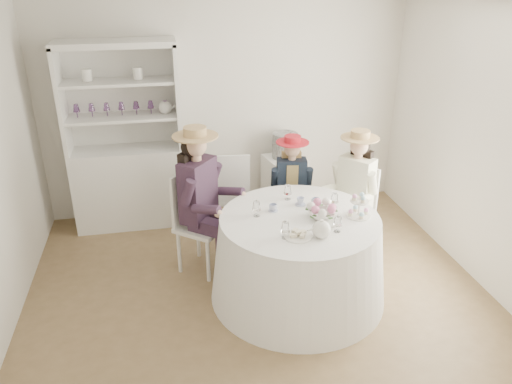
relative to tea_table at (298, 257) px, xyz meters
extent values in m
plane|color=brown|center=(-0.37, 0.11, -0.42)|extent=(4.50, 4.50, 0.00)
plane|color=white|center=(-0.37, 0.11, 2.28)|extent=(4.50, 4.50, 0.00)
plane|color=silver|center=(-0.37, 2.11, 0.93)|extent=(4.50, 0.00, 4.50)
plane|color=silver|center=(-0.37, -1.89, 0.93)|extent=(4.50, 0.00, 4.50)
plane|color=silver|center=(1.88, 0.11, 0.93)|extent=(0.00, 4.50, 4.50)
cone|color=white|center=(0.00, 0.00, -0.01)|extent=(1.69, 1.69, 0.83)
cylinder|color=white|center=(0.00, 0.00, 0.42)|extent=(1.49, 1.49, 0.02)
cube|color=silver|center=(-1.61, 1.86, 0.07)|extent=(1.40, 1.00, 0.99)
cube|color=silver|center=(-1.61, 2.08, 1.16)|extent=(1.21, 0.59, 1.21)
cube|color=silver|center=(-1.61, 1.86, 1.77)|extent=(1.40, 1.00, 0.07)
cube|color=silver|center=(-2.25, 1.86, 1.16)|extent=(0.25, 0.47, 1.21)
cube|color=silver|center=(-0.98, 1.86, 1.16)|extent=(0.25, 0.47, 1.21)
cube|color=silver|center=(-1.61, 1.86, 0.94)|extent=(1.30, 0.91, 0.03)
cube|color=silver|center=(-1.61, 1.86, 1.35)|extent=(1.30, 0.91, 0.03)
sphere|color=white|center=(-1.12, 1.86, 1.03)|extent=(0.15, 0.15, 0.15)
cube|color=silver|center=(0.33, 1.86, -0.06)|extent=(0.55, 0.55, 0.73)
cylinder|color=black|center=(0.33, 1.86, 0.46)|extent=(0.42, 0.42, 0.32)
cube|color=silver|center=(-0.86, 0.65, 0.08)|extent=(0.63, 0.63, 0.04)
cylinder|color=silver|center=(-0.83, 0.40, -0.18)|extent=(0.04, 0.04, 0.49)
cylinder|color=silver|center=(-0.60, 0.67, -0.18)|extent=(0.04, 0.04, 0.49)
cylinder|color=silver|center=(-1.11, 0.62, -0.18)|extent=(0.04, 0.04, 0.49)
cylinder|color=silver|center=(-0.88, 0.90, -0.18)|extent=(0.04, 0.04, 0.49)
cube|color=silver|center=(-1.01, 0.77, 0.38)|extent=(0.29, 0.35, 0.56)
cube|color=black|center=(-0.87, 0.66, 0.49)|extent=(0.42, 0.45, 0.65)
cube|color=black|center=(-0.81, 0.49, 0.17)|extent=(0.39, 0.35, 0.13)
cylinder|color=black|center=(-0.69, 0.39, -0.17)|extent=(0.11, 0.11, 0.51)
cylinder|color=black|center=(-0.98, 0.45, 0.57)|extent=(0.21, 0.20, 0.31)
cube|color=black|center=(-0.69, 0.64, 0.17)|extent=(0.39, 0.35, 0.13)
cylinder|color=black|center=(-0.57, 0.54, -0.17)|extent=(0.11, 0.11, 0.51)
cylinder|color=black|center=(-0.69, 0.81, 0.57)|extent=(0.21, 0.20, 0.31)
cylinder|color=#D8A889|center=(-0.87, 0.66, 0.83)|extent=(0.10, 0.10, 0.09)
sphere|color=#D8A889|center=(-0.87, 0.66, 0.96)|extent=(0.21, 0.21, 0.21)
sphere|color=black|center=(-0.91, 0.69, 0.94)|extent=(0.21, 0.21, 0.21)
cube|color=black|center=(-0.94, 0.72, 0.68)|extent=(0.24, 0.26, 0.42)
cylinder|color=tan|center=(-0.87, 0.66, 1.06)|extent=(0.45, 0.45, 0.01)
cylinder|color=tan|center=(-0.87, 0.66, 1.10)|extent=(0.22, 0.22, 0.09)
cube|color=silver|center=(0.20, 1.05, -0.02)|extent=(0.42, 0.42, 0.04)
cylinder|color=silver|center=(0.04, 0.93, -0.23)|extent=(0.03, 0.03, 0.40)
cylinder|color=silver|center=(0.32, 0.89, -0.23)|extent=(0.03, 0.03, 0.40)
cylinder|color=silver|center=(0.08, 1.22, -0.23)|extent=(0.03, 0.03, 0.40)
cylinder|color=silver|center=(0.37, 1.17, -0.23)|extent=(0.03, 0.03, 0.40)
cube|color=silver|center=(0.23, 1.21, 0.23)|extent=(0.35, 0.08, 0.45)
cube|color=#182131|center=(0.21, 1.07, 0.32)|extent=(0.35, 0.23, 0.53)
cube|color=tan|center=(0.21, 1.07, 0.32)|extent=(0.16, 0.22, 0.45)
cube|color=#182131|center=(0.11, 0.96, 0.06)|extent=(0.17, 0.32, 0.11)
cylinder|color=#182131|center=(0.09, 0.83, -0.22)|extent=(0.09, 0.09, 0.42)
cylinder|color=#182131|center=(0.02, 1.07, 0.38)|extent=(0.11, 0.17, 0.25)
cube|color=#182131|center=(0.27, 0.93, 0.06)|extent=(0.17, 0.32, 0.11)
cylinder|color=#182131|center=(0.25, 0.81, -0.22)|extent=(0.09, 0.09, 0.42)
cylinder|color=#182131|center=(0.39, 1.01, 0.38)|extent=(0.11, 0.17, 0.25)
cylinder|color=#D8A889|center=(0.21, 1.07, 0.60)|extent=(0.08, 0.08, 0.07)
sphere|color=#D8A889|center=(0.21, 1.07, 0.70)|extent=(0.17, 0.17, 0.17)
sphere|color=tan|center=(0.21, 1.11, 0.69)|extent=(0.17, 0.17, 0.17)
cube|color=tan|center=(0.22, 1.14, 0.47)|extent=(0.23, 0.11, 0.35)
cylinder|color=red|center=(0.21, 1.07, 0.78)|extent=(0.36, 0.36, 0.01)
cylinder|color=red|center=(0.21, 1.07, 0.82)|extent=(0.18, 0.18, 0.07)
cube|color=silver|center=(0.81, 0.70, 0.03)|extent=(0.56, 0.56, 0.04)
cylinder|color=silver|center=(0.59, 0.72, -0.20)|extent=(0.04, 0.04, 0.44)
cylinder|color=silver|center=(0.79, 0.47, -0.20)|extent=(0.04, 0.04, 0.44)
cylinder|color=silver|center=(0.84, 0.93, -0.20)|extent=(0.04, 0.04, 0.44)
cylinder|color=silver|center=(1.04, 0.67, -0.20)|extent=(0.04, 0.04, 0.44)
cube|color=silver|center=(0.95, 0.81, 0.30)|extent=(0.26, 0.32, 0.50)
cube|color=white|center=(0.83, 0.71, 0.40)|extent=(0.38, 0.41, 0.58)
cube|color=white|center=(0.66, 0.69, 0.11)|extent=(0.35, 0.32, 0.12)
cylinder|color=white|center=(0.55, 0.61, -0.19)|extent=(0.10, 0.10, 0.46)
cylinder|color=white|center=(0.67, 0.85, 0.47)|extent=(0.19, 0.18, 0.28)
cube|color=white|center=(0.78, 0.55, 0.11)|extent=(0.35, 0.32, 0.12)
cylinder|color=white|center=(0.67, 0.47, -0.19)|extent=(0.10, 0.10, 0.46)
cylinder|color=white|center=(0.93, 0.52, 0.47)|extent=(0.19, 0.18, 0.28)
cylinder|color=#D8A889|center=(0.83, 0.71, 0.71)|extent=(0.09, 0.09, 0.08)
sphere|color=#D8A889|center=(0.83, 0.71, 0.82)|extent=(0.19, 0.19, 0.19)
sphere|color=black|center=(0.86, 0.74, 0.81)|extent=(0.19, 0.19, 0.19)
cube|color=black|center=(0.89, 0.76, 0.57)|extent=(0.21, 0.24, 0.38)
cylinder|color=tan|center=(0.83, 0.71, 0.91)|extent=(0.40, 0.40, 0.01)
cylinder|color=tan|center=(0.83, 0.71, 0.95)|extent=(0.20, 0.20, 0.08)
cube|color=silver|center=(-0.45, 1.32, 0.08)|extent=(0.49, 0.49, 0.04)
cylinder|color=silver|center=(-0.26, 1.48, -0.18)|extent=(0.04, 0.04, 0.49)
cylinder|color=silver|center=(-0.61, 1.52, -0.18)|extent=(0.04, 0.04, 0.49)
cylinder|color=silver|center=(-0.29, 1.13, -0.18)|extent=(0.04, 0.04, 0.49)
cylinder|color=silver|center=(-0.65, 1.16, -0.18)|extent=(0.04, 0.04, 0.49)
cube|color=silver|center=(-0.47, 1.12, 0.38)|extent=(0.43, 0.08, 0.56)
imported|color=white|center=(-0.21, 0.18, 0.46)|extent=(0.10, 0.10, 0.06)
imported|color=white|center=(0.08, 0.25, 0.46)|extent=(0.08, 0.08, 0.07)
imported|color=white|center=(0.21, 0.21, 0.46)|extent=(0.11, 0.11, 0.07)
imported|color=white|center=(0.19, -0.04, 0.46)|extent=(0.27, 0.27, 0.06)
sphere|color=pink|center=(0.26, -0.03, 0.53)|extent=(0.08, 0.08, 0.08)
sphere|color=white|center=(0.24, 0.02, 0.53)|extent=(0.08, 0.08, 0.08)
sphere|color=pink|center=(0.18, 0.03, 0.53)|extent=(0.08, 0.08, 0.08)
sphere|color=white|center=(0.13, 0.00, 0.53)|extent=(0.08, 0.08, 0.08)
sphere|color=pink|center=(0.13, -0.06, 0.53)|extent=(0.08, 0.08, 0.08)
sphere|color=white|center=(0.18, -0.10, 0.53)|extent=(0.08, 0.08, 0.08)
sphere|color=pink|center=(0.24, -0.08, 0.53)|extent=(0.08, 0.08, 0.08)
sphere|color=white|center=(0.08, -0.38, 0.50)|extent=(0.16, 0.16, 0.16)
cylinder|color=white|center=(0.18, -0.38, 0.51)|extent=(0.10, 0.03, 0.08)
cylinder|color=white|center=(0.08, -0.38, 0.58)|extent=(0.04, 0.04, 0.02)
cylinder|color=white|center=(-0.11, -0.34, 0.43)|extent=(0.25, 0.25, 0.01)
cube|color=beige|center=(-0.16, -0.36, 0.46)|extent=(0.06, 0.04, 0.03)
cube|color=beige|center=(-0.11, -0.34, 0.47)|extent=(0.06, 0.05, 0.03)
cube|color=beige|center=(-0.07, -0.32, 0.46)|extent=(0.07, 0.06, 0.03)
cube|color=beige|center=(-0.13, -0.30, 0.47)|extent=(0.07, 0.07, 0.03)
cube|color=beige|center=(-0.08, -0.38, 0.46)|extent=(0.06, 0.07, 0.03)
cylinder|color=white|center=(0.54, -0.07, 0.43)|extent=(0.23, 0.23, 0.01)
cylinder|color=white|center=(0.54, -0.07, 0.50)|extent=(0.02, 0.02, 0.15)
cylinder|color=white|center=(0.54, -0.07, 0.58)|extent=(0.17, 0.17, 0.01)
camera|label=1|loc=(-1.19, -3.91, 2.56)|focal=35.00mm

